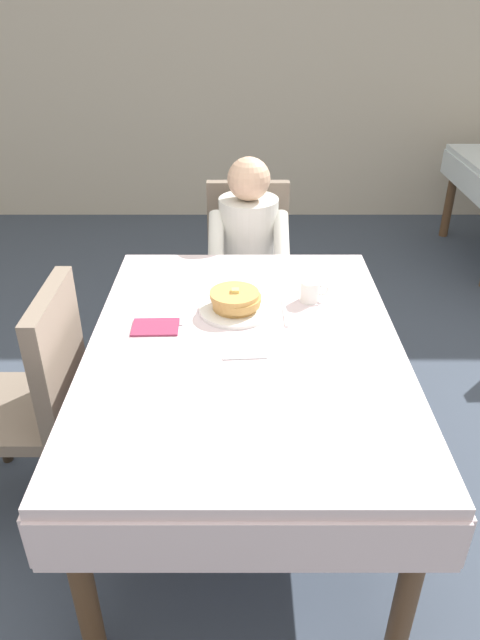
# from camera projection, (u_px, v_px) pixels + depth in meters

# --- Properties ---
(ground_plane) EXTENTS (14.00, 14.00, 0.00)m
(ground_plane) POSITION_uv_depth(u_px,v_px,m) (244.00, 490.00, 2.39)
(ground_plane) COLOR #3D4756
(back_wall) EXTENTS (12.00, 0.16, 3.20)m
(back_wall) POSITION_uv_depth(u_px,v_px,m) (242.00, 18.00, 4.51)
(back_wall) COLOR beige
(back_wall) RESTS_ON ground
(dining_table_main) EXTENTS (1.12, 1.52, 0.74)m
(dining_table_main) POSITION_uv_depth(u_px,v_px,m) (245.00, 362.00, 2.06)
(dining_table_main) COLOR silver
(dining_table_main) RESTS_ON ground
(chair_diner) EXTENTS (0.44, 0.45, 0.93)m
(chair_diner) POSITION_uv_depth(u_px,v_px,m) (248.00, 259.00, 3.13)
(chair_diner) COLOR #7A6B5B
(chair_diner) RESTS_ON ground
(diner_person) EXTENTS (0.40, 0.43, 1.12)m
(diner_person) POSITION_uv_depth(u_px,v_px,m) (248.00, 247.00, 2.93)
(diner_person) COLOR silver
(diner_person) RESTS_ON ground
(chair_left_side) EXTENTS (0.45, 0.44, 0.93)m
(chair_left_side) POSITION_uv_depth(u_px,v_px,m) (38.00, 389.00, 2.13)
(chair_left_side) COLOR #7A6B5B
(chair_left_side) RESTS_ON ground
(plate_breakfast) EXTENTS (0.28, 0.28, 0.02)m
(plate_breakfast) POSITION_uv_depth(u_px,v_px,m) (236.00, 309.00, 2.20)
(plate_breakfast) COLOR white
(plate_breakfast) RESTS_ON dining_table_main
(breakfast_stack) EXTENTS (0.20, 0.19, 0.08)m
(breakfast_stack) POSITION_uv_depth(u_px,v_px,m) (236.00, 300.00, 2.18)
(breakfast_stack) COLOR tan
(breakfast_stack) RESTS_ON plate_breakfast
(cup_coffee) EXTENTS (0.11, 0.08, 0.08)m
(cup_coffee) POSITION_uv_depth(u_px,v_px,m) (310.00, 291.00, 2.26)
(cup_coffee) COLOR white
(cup_coffee) RESTS_ON dining_table_main
(fork_left_of_plate) EXTENTS (0.03, 0.18, 0.00)m
(fork_left_of_plate) POSITION_uv_depth(u_px,v_px,m) (186.00, 313.00, 2.19)
(fork_left_of_plate) COLOR silver
(fork_left_of_plate) RESTS_ON dining_table_main
(knife_right_of_plate) EXTENTS (0.02, 0.20, 0.00)m
(knife_right_of_plate) POSITION_uv_depth(u_px,v_px,m) (285.00, 313.00, 2.19)
(knife_right_of_plate) COLOR silver
(knife_right_of_plate) RESTS_ON dining_table_main
(spoon_near_edge) EXTENTS (0.15, 0.02, 0.00)m
(spoon_near_edge) POSITION_uv_depth(u_px,v_px,m) (245.00, 358.00, 1.93)
(spoon_near_edge) COLOR silver
(spoon_near_edge) RESTS_ON dining_table_main
(napkin_folded) EXTENTS (0.17, 0.12, 0.01)m
(napkin_folded) POSITION_uv_depth(u_px,v_px,m) (155.00, 327.00, 2.10)
(napkin_folded) COLOR #8C2D4C
(napkin_folded) RESTS_ON dining_table_main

